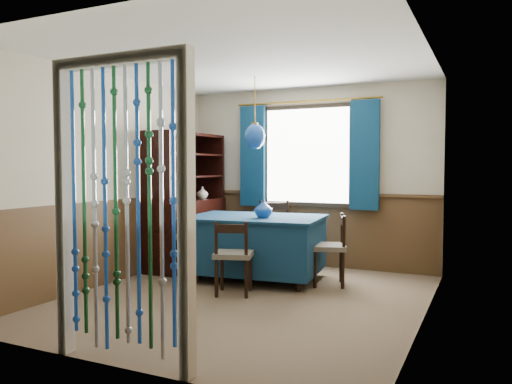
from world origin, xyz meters
The scene contains 22 objects.
floor centered at (0.00, 0.00, 0.00)m, with size 4.00×4.00×0.00m, color brown.
ceiling centered at (0.00, 0.00, 2.50)m, with size 4.00×4.00×0.00m, color silver.
wall_back centered at (0.00, 2.00, 1.25)m, with size 3.60×3.60×0.00m, color #BEB49B.
wall_front centered at (0.00, -2.00, 1.25)m, with size 3.60×3.60×0.00m, color #BEB49B.
wall_left centered at (-1.80, 0.00, 1.25)m, with size 4.00×4.00×0.00m, color #BEB49B.
wall_right centered at (1.80, 0.00, 1.25)m, with size 4.00×4.00×0.00m, color #BEB49B.
wainscot_back centered at (0.00, 1.99, 0.50)m, with size 3.60×3.60×0.00m, color #4B331C.
wainscot_front centered at (0.00, -1.99, 0.50)m, with size 3.60×3.60×0.00m, color #4B331C.
wainscot_left centered at (-1.79, 0.00, 0.50)m, with size 4.00×4.00×0.00m, color #4B331C.
wainscot_right centered at (1.79, 0.00, 0.50)m, with size 4.00×4.00×0.00m, color #4B331C.
window centered at (0.00, 1.95, 1.55)m, with size 1.32×0.12×1.42m, color black.
doorway centered at (0.00, -1.94, 1.05)m, with size 1.16×0.12×2.18m, color silver, non-canonical shape.
dining_table centered at (-0.29, 0.85, 0.45)m, with size 1.75×1.30×0.79m.
chair_near centered at (-0.19, 0.08, 0.44)m, with size 0.50×0.49×0.82m.
chair_far centered at (-0.35, 1.59, 0.49)m, with size 0.59×0.57×0.92m.
chair_left centered at (-1.20, 0.77, 0.50)m, with size 0.53×0.55×0.94m.
chair_right centered at (0.64, 0.98, 0.45)m, with size 0.51×0.52×0.84m.
sideboard centered at (-1.53, 1.20, 0.64)m, with size 0.51×1.43×1.86m.
pendant_lamp centered at (-0.29, 0.85, 1.77)m, with size 0.25×0.25×0.89m.
vase_table centered at (-0.13, 0.74, 0.89)m, with size 0.20×0.20×0.21m, color navy.
bowl_shelf centered at (-1.47, 0.89, 1.30)m, with size 0.19×0.19×0.05m, color beige.
vase_sideboard centered at (-1.47, 1.55, 1.03)m, with size 0.18×0.18×0.19m, color beige.
Camera 1 is at (2.34, -4.68, 1.41)m, focal length 35.00 mm.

